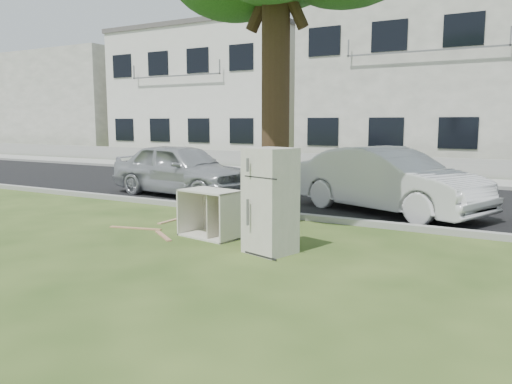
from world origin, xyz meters
The scene contains 16 objects.
ground centered at (0.00, 0.00, 0.00)m, with size 120.00×120.00×0.00m, color #2B4318.
road centered at (0.00, 6.00, 0.01)m, with size 120.00×7.00×0.01m, color black.
kerb_near centered at (0.00, 2.45, 0.00)m, with size 120.00×0.18×0.12m, color gray.
kerb_far centered at (0.00, 9.55, 0.00)m, with size 120.00×0.18×0.12m, color gray.
sidewalk centered at (0.00, 11.00, 0.01)m, with size 120.00×2.80×0.01m, color gray.
low_wall centered at (0.00, 12.60, 0.35)m, with size 120.00×0.15×0.70m, color gray.
townhouse_left centered at (-12.00, 17.50, 3.52)m, with size 10.20×8.16×7.04m.
townhouse_center centered at (0.00, 17.50, 3.72)m, with size 11.22×8.16×7.44m.
filler_left centered at (-26.00, 18.00, 3.20)m, with size 16.00×9.00×6.40m, color silver.
fridge centered at (0.57, -0.22, 0.81)m, with size 0.67×0.62×1.62m, color beige.
cabinet centered at (-0.85, 0.23, 0.42)m, with size 1.07×0.66×0.84m, color beige.
plank_a centered at (-2.48, 0.05, 0.01)m, with size 1.06×0.09×0.02m, color tan.
plank_b centered at (-1.60, -0.19, 0.01)m, with size 0.85×0.09×0.02m, color #AA7859.
plank_c centered at (-2.36, 0.98, 0.01)m, with size 0.80×0.09×0.02m, color tan.
car_center centered at (1.23, 4.10, 0.73)m, with size 1.54×4.42×1.46m, color silver.
car_left centered at (-4.43, 3.98, 0.72)m, with size 1.71×4.25×1.45m, color #9D9FA4.
Camera 1 is at (4.10, -6.90, 2.01)m, focal length 35.00 mm.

